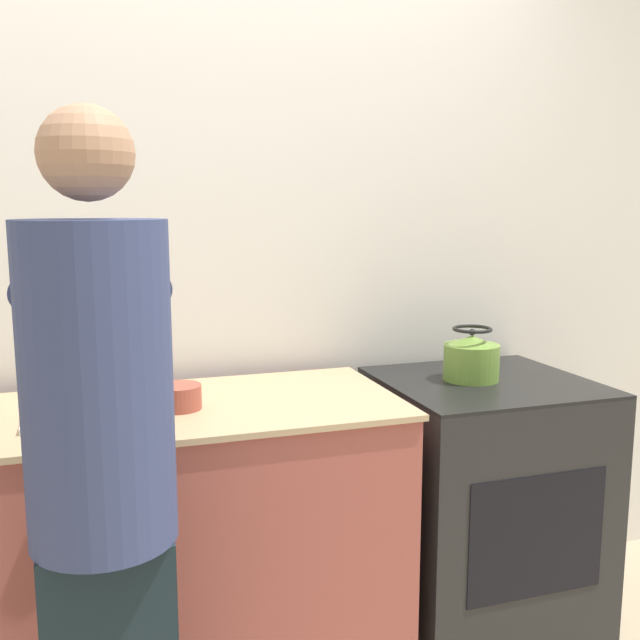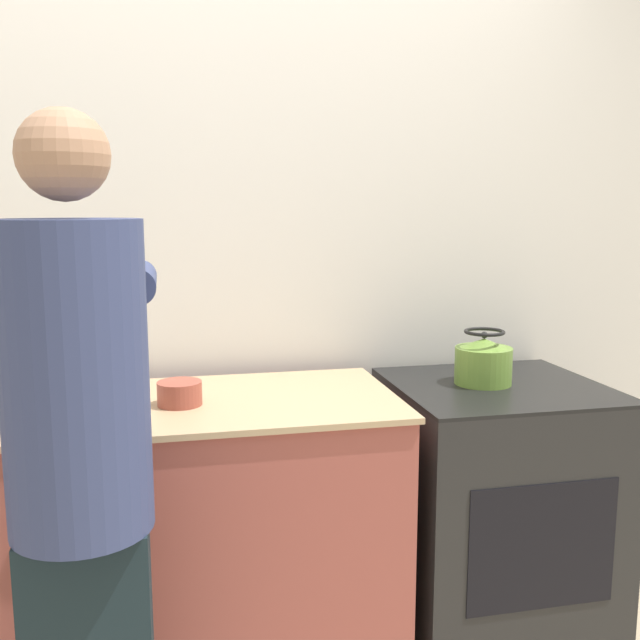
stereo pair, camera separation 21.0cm
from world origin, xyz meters
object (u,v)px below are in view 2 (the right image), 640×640
object	(u,v)px
cutting_board	(81,408)
bowl_prep	(180,393)
person	(81,472)
knife	(83,406)
oven	(493,514)
kettle	(483,361)

from	to	relation	value
cutting_board	bowl_prep	size ratio (longest dim) A/B	2.17
person	knife	bearing A→B (deg)	95.38
oven	bowl_prep	size ratio (longest dim) A/B	7.00
person	bowl_prep	xyz separation A→B (m)	(0.23, 0.52, 0.03)
person	cutting_board	bearing A→B (deg)	95.85
person	kettle	bearing A→B (deg)	25.76
knife	bowl_prep	bearing A→B (deg)	7.56
person	bowl_prep	size ratio (longest dim) A/B	13.00
person	oven	bearing A→B (deg)	24.07
person	bowl_prep	world-z (taller)	person
oven	knife	world-z (taller)	knife
knife	cutting_board	bearing A→B (deg)	107.60
person	kettle	size ratio (longest dim) A/B	8.98
oven	bowl_prep	bearing A→B (deg)	-177.01
bowl_prep	oven	bearing A→B (deg)	2.99
oven	person	xyz separation A→B (m)	(-1.28, -0.57, 0.47)
cutting_board	kettle	xyz separation A→B (m)	(1.29, 0.08, 0.06)
knife	kettle	distance (m)	1.28
oven	cutting_board	world-z (taller)	cutting_board
cutting_board	bowl_prep	distance (m)	0.28
oven	kettle	world-z (taller)	kettle
cutting_board	knife	bearing A→B (deg)	-74.69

